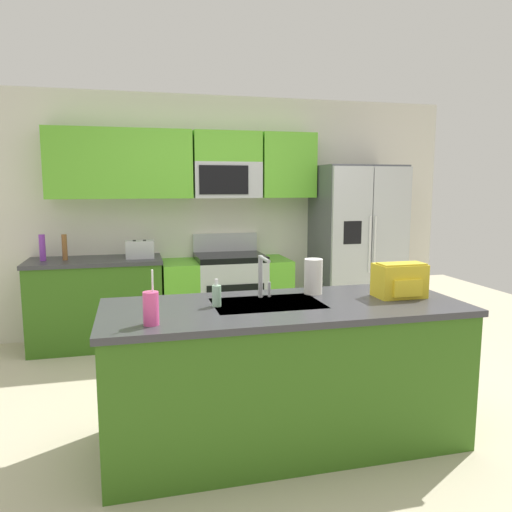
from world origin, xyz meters
TOP-DOWN VIEW (x-y plane):
  - ground_plane at (0.00, 0.00)m, footprint 9.00×9.00m
  - kitchen_wall_unit at (-0.14, 2.08)m, footprint 5.20×0.43m
  - back_counter at (-1.41, 1.80)m, footprint 1.31×0.63m
  - range_oven at (-0.06, 1.80)m, footprint 1.36×0.61m
  - refrigerator at (1.41, 1.73)m, footprint 0.90×0.76m
  - island_counter at (-0.12, -0.48)m, footprint 2.25×0.89m
  - toaster at (-0.96, 1.75)m, footprint 0.28×0.16m
  - pepper_mill at (-1.69, 1.80)m, footprint 0.05×0.05m
  - bottle_purple at (-1.89, 1.80)m, footprint 0.06×0.06m
  - sink_faucet at (-0.22, -0.29)m, footprint 0.08×0.21m
  - drink_cup_pink at (-0.95, -0.75)m, footprint 0.08×0.08m
  - soap_dispenser at (-0.54, -0.43)m, footprint 0.06×0.06m
  - paper_towel_roll at (0.15, -0.24)m, footprint 0.12×0.12m
  - backpack at (0.67, -0.47)m, footprint 0.32×0.22m

SIDE VIEW (x-z plane):
  - ground_plane at x=0.00m, z-range 0.00..0.00m
  - range_oven at x=-0.06m, z-range -0.11..0.99m
  - back_counter at x=-1.41m, z-range 0.00..0.90m
  - island_counter at x=-0.12m, z-range 0.00..0.90m
  - refrigerator at x=1.41m, z-range 0.00..1.85m
  - soap_dispenser at x=-0.54m, z-range 0.88..1.05m
  - toaster at x=-0.96m, z-range 0.90..1.08m
  - drink_cup_pink at x=-0.95m, z-range 0.84..1.14m
  - backpack at x=0.67m, z-range 0.90..1.13m
  - paper_towel_roll at x=0.15m, z-range 0.90..1.14m
  - pepper_mill at x=-1.69m, z-range 0.90..1.16m
  - bottle_purple at x=-1.89m, z-range 0.90..1.16m
  - sink_faucet at x=-0.22m, z-range 0.93..1.21m
  - kitchen_wall_unit at x=-0.14m, z-range 0.17..2.77m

